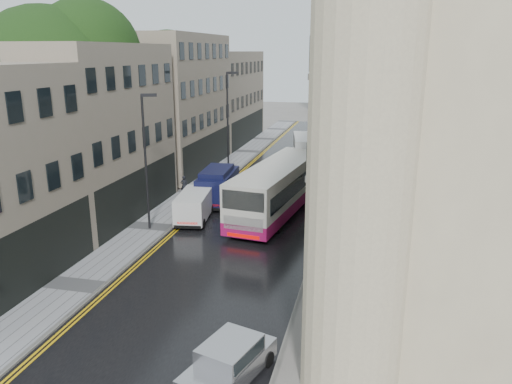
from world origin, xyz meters
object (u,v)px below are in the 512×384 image
at_px(tree_far, 147,103).
at_px(navy_van, 198,191).
at_px(pedestrian, 184,186).
at_px(white_van, 176,213).
at_px(cream_bus, 240,201).
at_px(white_lorry, 295,162).
at_px(lamp_post_far, 228,125).
at_px(silver_hatchback, 186,375).
at_px(tree_near, 53,112).
at_px(lamp_post_near, 146,164).

height_order(tree_far, navy_van, tree_far).
bearing_deg(pedestrian, white_van, 95.17).
distance_m(cream_bus, white_lorry, 10.72).
height_order(cream_bus, lamp_post_far, lamp_post_far).
bearing_deg(lamp_post_far, white_lorry, -39.23).
height_order(white_van, pedestrian, white_van).
xyz_separation_m(white_lorry, silver_hatchback, (0.62, -26.40, -1.26)).
distance_m(tree_near, white_van, 10.15).
relative_size(tree_near, cream_bus, 1.12).
xyz_separation_m(silver_hatchback, lamp_post_near, (-7.73, 13.96, 3.46)).
bearing_deg(white_lorry, cream_bus, -110.28).
distance_m(cream_bus, white_van, 4.07).
distance_m(pedestrian, lamp_post_far, 7.81).
relative_size(navy_van, lamp_post_far, 0.59).
bearing_deg(pedestrian, tree_far, -60.99).
xyz_separation_m(white_van, lamp_post_near, (-1.47, -0.75, 3.22)).
relative_size(cream_bus, silver_hatchback, 3.29).
relative_size(white_van, lamp_post_near, 0.52).
height_order(cream_bus, silver_hatchback, cream_bus).
relative_size(cream_bus, white_lorry, 1.65).
distance_m(tree_near, pedestrian, 10.61).
height_order(tree_near, white_lorry, tree_near).
height_order(white_lorry, pedestrian, white_lorry).
bearing_deg(white_lorry, pedestrian, -156.39).
relative_size(navy_van, pedestrian, 3.38).
xyz_separation_m(tree_far, lamp_post_near, (6.43, -14.16, -2.04)).
bearing_deg(tree_far, cream_bus, -46.29).
bearing_deg(lamp_post_near, tree_far, 90.15).
bearing_deg(lamp_post_near, tree_near, 145.96).
height_order(cream_bus, white_van, cream_bus).
xyz_separation_m(pedestrian, lamp_post_near, (0.50, -7.27, 3.29)).
bearing_deg(lamp_post_far, tree_near, -145.90).
bearing_deg(tree_near, navy_van, 22.88).
bearing_deg(navy_van, pedestrian, 124.19).
bearing_deg(silver_hatchback, white_van, 130.00).
bearing_deg(pedestrian, lamp_post_near, 82.26).
bearing_deg(cream_bus, tree_near, -168.80).
bearing_deg(lamp_post_near, pedestrian, 69.68).
distance_m(tree_far, cream_bus, 17.58).
relative_size(cream_bus, lamp_post_near, 1.52).
bearing_deg(cream_bus, navy_van, 151.38).
bearing_deg(navy_van, white_lorry, 50.57).
xyz_separation_m(silver_hatchback, navy_van, (-6.18, 18.61, 0.63)).
bearing_deg(tree_near, cream_bus, 3.43).
distance_m(tree_near, cream_bus, 13.14).
bearing_deg(navy_van, lamp_post_near, -112.33).
distance_m(tree_far, white_van, 16.43).
bearing_deg(navy_van, cream_bus, -40.29).
height_order(pedestrian, lamp_post_far, lamp_post_far).
distance_m(navy_van, pedestrian, 3.35).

